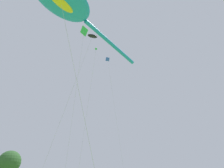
# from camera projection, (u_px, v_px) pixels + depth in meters

# --- Properties ---
(big_show_kite) EXTENTS (14.39, 7.09, 16.43)m
(big_show_kite) POSITION_uv_depth(u_px,v_px,m) (65.00, 2.00, 16.64)
(big_show_kite) COLOR #1E8CBF
(big_show_kite) RESTS_ON ground
(small_kite_triangle_green) EXTENTS (4.37, 2.95, 18.63)m
(small_kite_triangle_green) POSITION_uv_depth(u_px,v_px,m) (92.00, 37.00, 23.98)
(small_kite_triangle_green) COLOR black
(small_kite_triangle_green) RESTS_ON ground
(small_kite_bird_shape) EXTENTS (1.34, 1.90, 21.28)m
(small_kite_bird_shape) POSITION_uv_depth(u_px,v_px,m) (95.00, 58.00, 29.77)
(small_kite_bird_shape) COLOR green
(small_kite_bird_shape) RESTS_ON ground
(small_kite_stunt_black) EXTENTS (0.86, 1.95, 22.07)m
(small_kite_stunt_black) POSITION_uv_depth(u_px,v_px,m) (83.00, 36.00, 27.02)
(small_kite_stunt_black) COLOR green
(small_kite_stunt_black) RESTS_ON ground
(small_kite_streamer_purple) EXTENTS (3.42, 1.52, 23.98)m
(small_kite_streamer_purple) POSITION_uv_depth(u_px,v_px,m) (109.00, 71.00, 35.98)
(small_kite_streamer_purple) COLOR blue
(small_kite_streamer_purple) RESTS_ON ground
(tree_broad_distant) EXTENTS (5.85, 5.85, 10.21)m
(tree_broad_distant) POSITION_uv_depth(u_px,v_px,m) (9.00, 162.00, 50.18)
(tree_broad_distant) COLOR #513823
(tree_broad_distant) RESTS_ON ground
(tree_pine_center) EXTENTS (4.54, 4.54, 9.22)m
(tree_pine_center) POSITION_uv_depth(u_px,v_px,m) (9.00, 164.00, 51.55)
(tree_pine_center) COLOR #513823
(tree_pine_center) RESTS_ON ground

